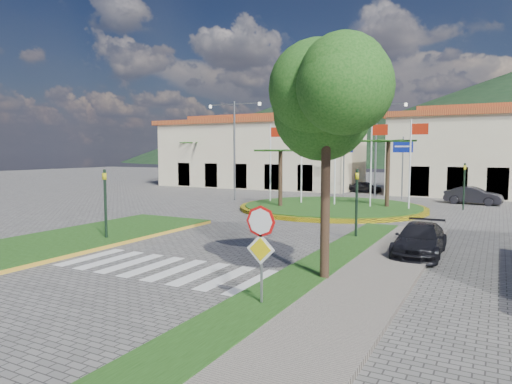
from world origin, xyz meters
The scene contains 23 objects.
ground centered at (0.00, 0.00, 0.00)m, with size 160.00×160.00×0.00m, color #5E5C59.
sidewalk_right centered at (6.00, 2.00, 0.07)m, with size 4.00×28.00×0.15m, color gray.
verge_right centered at (4.80, 2.00, 0.09)m, with size 1.60×28.00×0.18m, color #1E4212.
median_left centered at (-6.50, 6.00, 0.09)m, with size 5.00×14.00×0.18m, color #1E4212.
crosswalk centered at (0.00, 4.00, 0.01)m, with size 8.00×3.00×0.01m, color silver.
roundabout_island centered at (0.00, 22.00, 0.17)m, with size 12.70×12.70×6.00m.
stop_sign centered at (4.90, 1.96, 1.79)m, with size 0.80×0.11×2.65m.
deciduous_tree centered at (5.50, 5.00, 5.18)m, with size 3.60×3.60×6.80m.
traffic_light_left centered at (-5.20, 6.50, 1.94)m, with size 0.15×0.18×3.20m.
traffic_light_right centered at (4.50, 12.00, 1.94)m, with size 0.15×0.18×3.20m.
traffic_light_far centered at (8.00, 26.00, 1.94)m, with size 0.18×0.15×3.20m.
direction_sign_west centered at (-2.00, 30.97, 3.53)m, with size 1.60×0.14×5.20m.
direction_sign_east centered at (3.00, 30.97, 3.53)m, with size 1.60×0.14×5.20m.
street_lamp_centre centered at (1.00, 30.00, 4.50)m, with size 4.80×0.16×8.00m.
street_lamp_west centered at (-9.00, 24.00, 4.50)m, with size 4.80×0.16×8.00m.
building_left centered at (-14.00, 38.00, 3.90)m, with size 23.32×9.54×8.05m.
building_right centered at (10.00, 38.00, 3.90)m, with size 19.08×9.54×8.05m.
hill_far_west centered at (-55.00, 140.00, 11.00)m, with size 140.00×140.00×22.00m, color black.
hill_near_back centered at (-10.00, 130.00, 8.00)m, with size 110.00×110.00×16.00m, color black.
white_van centered at (-11.50, 36.33, 0.64)m, with size 2.12×4.59×1.27m, color white.
car_dark_a centered at (-1.40, 36.11, 0.54)m, with size 1.28×3.18×1.08m, color black.
car_dark_b centered at (8.41, 30.00, 0.66)m, with size 1.40×4.02×1.32m, color black.
car_side_right centered at (7.50, 10.18, 0.61)m, with size 1.71×4.19×1.22m, color black.
Camera 1 is at (10.07, -7.98, 3.98)m, focal length 32.00 mm.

